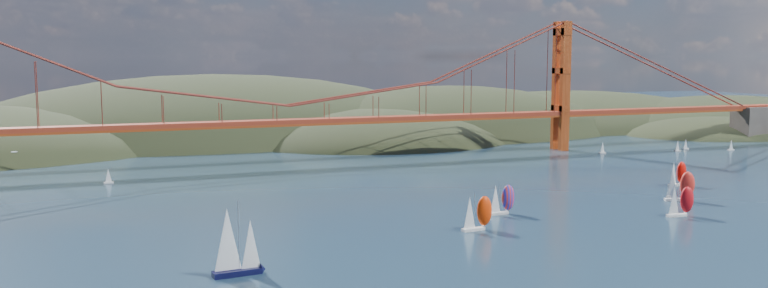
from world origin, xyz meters
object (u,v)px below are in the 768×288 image
sloop_navy (234,243)px  racer_rwb (502,199)px  racer_2 (679,185)px  racer_3 (677,173)px  racer_1 (680,201)px  racer_0 (477,212)px

sloop_navy → racer_rwb: sloop_navy is taller
racer_2 → racer_rwb: (-55.43, 2.27, -0.43)m
sloop_navy → racer_2: size_ratio=1.50×
racer_2 → racer_3: (16.99, 19.32, -0.42)m
sloop_navy → racer_1: sloop_navy is taller
sloop_navy → racer_3: sloop_navy is taller
racer_1 → racer_rwb: racer_1 is taller
racer_3 → racer_2: bearing=-142.2°
sloop_navy → racer_0: (58.71, 16.02, -1.96)m
racer_0 → racer_3: bearing=14.3°
racer_0 → racer_3: 92.10m
sloop_navy → racer_3: bearing=12.1°
racer_0 → racer_rwb: 19.83m
racer_0 → racer_1: size_ratio=1.05×
racer_1 → racer_3: racer_1 is taller
racer_0 → racer_2: 70.78m
racer_2 → racer_3: 25.73m
racer_2 → racer_3: size_ratio=1.10×
racer_1 → racer_3: size_ratio=1.00×
sloop_navy → racer_0: sloop_navy is taller
racer_1 → racer_3: 47.55m
racer_0 → racer_1: 55.47m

